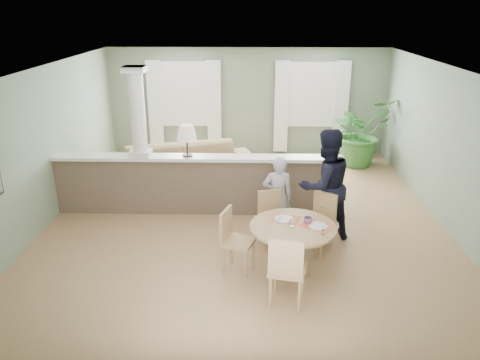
{
  "coord_description": "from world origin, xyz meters",
  "views": [
    {
      "loc": [
        0.1,
        -7.83,
        3.67
      ],
      "look_at": [
        -0.07,
        -1.0,
        1.11
      ],
      "focal_mm": 35.0,
      "sensor_mm": 36.0,
      "label": 1
    }
  ],
  "objects_px": {
    "sofa": "(184,168)",
    "chair_far_man": "(320,219)",
    "houseplant": "(360,132)",
    "chair_near": "(287,268)",
    "chair_side": "(234,237)",
    "dining_table": "(293,235)",
    "child_person": "(277,197)",
    "man_person": "(325,186)",
    "chair_far_boy": "(271,215)"
  },
  "relations": [
    {
      "from": "chair_far_boy",
      "to": "child_person",
      "type": "distance_m",
      "value": 0.38
    },
    {
      "from": "dining_table",
      "to": "man_person",
      "type": "xyz_separation_m",
      "value": [
        0.58,
        1.06,
        0.35
      ]
    },
    {
      "from": "child_person",
      "to": "man_person",
      "type": "bearing_deg",
      "value": 165.03
    },
    {
      "from": "sofa",
      "to": "chair_far_man",
      "type": "relative_size",
      "value": 3.23
    },
    {
      "from": "chair_far_boy",
      "to": "chair_far_man",
      "type": "relative_size",
      "value": 0.94
    },
    {
      "from": "sofa",
      "to": "houseplant",
      "type": "height_order",
      "value": "houseplant"
    },
    {
      "from": "dining_table",
      "to": "chair_far_man",
      "type": "distance_m",
      "value": 0.85
    },
    {
      "from": "chair_side",
      "to": "child_person",
      "type": "distance_m",
      "value": 1.33
    },
    {
      "from": "sofa",
      "to": "chair_far_boy",
      "type": "relative_size",
      "value": 3.42
    },
    {
      "from": "dining_table",
      "to": "chair_side",
      "type": "relative_size",
      "value": 1.31
    },
    {
      "from": "chair_far_boy",
      "to": "chair_near",
      "type": "bearing_deg",
      "value": -102.24
    },
    {
      "from": "dining_table",
      "to": "chair_near",
      "type": "distance_m",
      "value": 0.84
    },
    {
      "from": "chair_far_boy",
      "to": "man_person",
      "type": "relative_size",
      "value": 0.47
    },
    {
      "from": "houseplant",
      "to": "chair_far_boy",
      "type": "bearing_deg",
      "value": -119.08
    },
    {
      "from": "sofa",
      "to": "chair_side",
      "type": "xyz_separation_m",
      "value": [
        1.16,
        -3.23,
        0.07
      ]
    },
    {
      "from": "chair_far_boy",
      "to": "chair_far_man",
      "type": "distance_m",
      "value": 0.79
    },
    {
      "from": "houseplant",
      "to": "dining_table",
      "type": "distance_m",
      "value": 5.36
    },
    {
      "from": "child_person",
      "to": "sofa",
      "type": "bearing_deg",
      "value": -53.92
    },
    {
      "from": "houseplant",
      "to": "child_person",
      "type": "bearing_deg",
      "value": -119.69
    },
    {
      "from": "chair_far_man",
      "to": "chair_side",
      "type": "distance_m",
      "value": 1.49
    },
    {
      "from": "dining_table",
      "to": "child_person",
      "type": "height_order",
      "value": "child_person"
    },
    {
      "from": "chair_far_boy",
      "to": "chair_far_man",
      "type": "xyz_separation_m",
      "value": [
        0.77,
        -0.19,
        0.03
      ]
    },
    {
      "from": "chair_near",
      "to": "dining_table",
      "type": "bearing_deg",
      "value": -87.33
    },
    {
      "from": "dining_table",
      "to": "chair_side",
      "type": "xyz_separation_m",
      "value": [
        -0.85,
        0.06,
        -0.08
      ]
    },
    {
      "from": "chair_far_boy",
      "to": "chair_near",
      "type": "distance_m",
      "value": 1.73
    },
    {
      "from": "houseplant",
      "to": "child_person",
      "type": "height_order",
      "value": "houseplant"
    },
    {
      "from": "sofa",
      "to": "child_person",
      "type": "xyz_separation_m",
      "value": [
        1.85,
        -2.1,
        0.25
      ]
    },
    {
      "from": "chair_side",
      "to": "chair_near",
      "type": "bearing_deg",
      "value": -122.8
    },
    {
      "from": "dining_table",
      "to": "sofa",
      "type": "bearing_deg",
      "value": 121.48
    },
    {
      "from": "chair_side",
      "to": "child_person",
      "type": "xyz_separation_m",
      "value": [
        0.69,
        1.13,
        0.18
      ]
    },
    {
      "from": "chair_side",
      "to": "chair_far_boy",
      "type": "bearing_deg",
      "value": -15.96
    },
    {
      "from": "sofa",
      "to": "child_person",
      "type": "distance_m",
      "value": 2.81
    },
    {
      "from": "houseplant",
      "to": "chair_near",
      "type": "bearing_deg",
      "value": -110.21
    },
    {
      "from": "houseplant",
      "to": "man_person",
      "type": "bearing_deg",
      "value": -109.78
    },
    {
      "from": "dining_table",
      "to": "chair_side",
      "type": "distance_m",
      "value": 0.86
    },
    {
      "from": "chair_far_boy",
      "to": "man_person",
      "type": "bearing_deg",
      "value": -5.78
    },
    {
      "from": "chair_far_boy",
      "to": "chair_side",
      "type": "xyz_separation_m",
      "value": [
        -0.58,
        -0.83,
        0.03
      ]
    },
    {
      "from": "chair_side",
      "to": "child_person",
      "type": "bearing_deg",
      "value": -12.69
    },
    {
      "from": "sofa",
      "to": "dining_table",
      "type": "relative_size",
      "value": 2.46
    },
    {
      "from": "man_person",
      "to": "child_person",
      "type": "bearing_deg",
      "value": -33.94
    },
    {
      "from": "chair_side",
      "to": "houseplant",
      "type": "bearing_deg",
      "value": -11.46
    },
    {
      "from": "chair_near",
      "to": "chair_side",
      "type": "xyz_separation_m",
      "value": [
        -0.71,
        0.89,
        -0.04
      ]
    },
    {
      "from": "chair_far_man",
      "to": "child_person",
      "type": "bearing_deg",
      "value": -178.44
    },
    {
      "from": "houseplant",
      "to": "sofa",
      "type": "bearing_deg",
      "value": -157.23
    },
    {
      "from": "sofa",
      "to": "chair_far_man",
      "type": "bearing_deg",
      "value": -63.63
    },
    {
      "from": "dining_table",
      "to": "chair_far_boy",
      "type": "bearing_deg",
      "value": 107.34
    },
    {
      "from": "dining_table",
      "to": "child_person",
      "type": "distance_m",
      "value": 1.2
    },
    {
      "from": "sofa",
      "to": "chair_side",
      "type": "distance_m",
      "value": 3.44
    },
    {
      "from": "sofa",
      "to": "dining_table",
      "type": "xyz_separation_m",
      "value": [
        2.02,
        -3.29,
        0.15
      ]
    },
    {
      "from": "chair_far_boy",
      "to": "child_person",
      "type": "bearing_deg",
      "value": 52.62
    }
  ]
}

